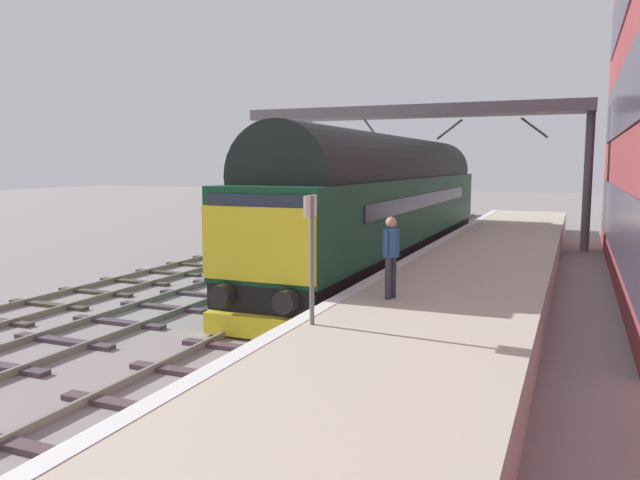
% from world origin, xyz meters
% --- Properties ---
extents(ground_plane, '(140.00, 140.00, 0.00)m').
position_xyz_m(ground_plane, '(0.00, 0.00, 0.00)').
color(ground_plane, gray).
rests_on(ground_plane, ground).
extents(track_main, '(2.50, 60.00, 0.15)m').
position_xyz_m(track_main, '(0.00, 0.00, 0.06)').
color(track_main, slate).
rests_on(track_main, ground).
extents(track_adjacent_west, '(2.50, 60.00, 0.15)m').
position_xyz_m(track_adjacent_west, '(-3.58, 0.00, 0.06)').
color(track_adjacent_west, slate).
rests_on(track_adjacent_west, ground).
extents(track_adjacent_far_west, '(2.50, 60.00, 0.15)m').
position_xyz_m(track_adjacent_far_west, '(-6.51, -0.00, 0.06)').
color(track_adjacent_far_west, gray).
rests_on(track_adjacent_far_west, ground).
extents(station_platform, '(4.00, 44.00, 1.01)m').
position_xyz_m(station_platform, '(3.60, 0.00, 0.50)').
color(station_platform, '#BBB39D').
rests_on(station_platform, ground).
extents(diesel_locomotive, '(2.74, 19.72, 4.68)m').
position_xyz_m(diesel_locomotive, '(0.00, 5.65, 2.49)').
color(diesel_locomotive, black).
rests_on(diesel_locomotive, ground).
extents(platform_number_sign, '(0.10, 0.44, 2.17)m').
position_xyz_m(platform_number_sign, '(2.06, -5.94, 2.43)').
color(platform_number_sign, slate).
rests_on(platform_number_sign, station_platform).
extents(waiting_passenger, '(0.41, 0.50, 1.64)m').
position_xyz_m(waiting_passenger, '(2.72, -3.45, 1.99)').
color(waiting_passenger, '#323741').
rests_on(waiting_passenger, station_platform).
extents(overhead_footbridge, '(15.81, 2.00, 6.34)m').
position_xyz_m(overhead_footbridge, '(-1.20, 13.27, 5.82)').
color(overhead_footbridge, slate).
rests_on(overhead_footbridge, ground).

